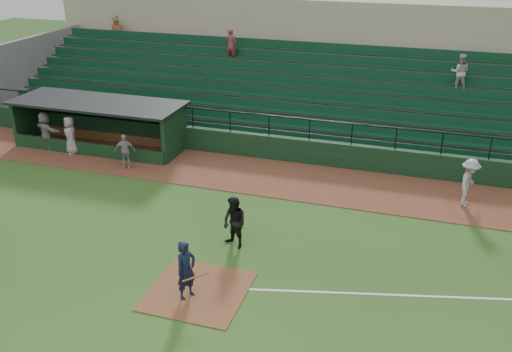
% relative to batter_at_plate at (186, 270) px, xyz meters
% --- Properties ---
extents(ground, '(90.00, 90.00, 0.00)m').
position_rel_batter_at_plate_xyz_m(ground, '(0.19, 1.36, -0.98)').
color(ground, '#2C521A').
rests_on(ground, ground).
extents(warning_track, '(40.00, 4.00, 0.03)m').
position_rel_batter_at_plate_xyz_m(warning_track, '(0.19, 9.36, -0.96)').
color(warning_track, brown).
rests_on(warning_track, ground).
extents(home_plate_dirt, '(3.00, 3.00, 0.03)m').
position_rel_batter_at_plate_xyz_m(home_plate_dirt, '(0.19, 0.36, -0.96)').
color(home_plate_dirt, brown).
rests_on(home_plate_dirt, ground).
extents(foul_line, '(17.49, 4.44, 0.01)m').
position_rel_batter_at_plate_xyz_m(foul_line, '(8.19, 2.56, -0.97)').
color(foul_line, white).
rests_on(foul_line, ground).
extents(stadium_structure, '(38.00, 13.08, 6.40)m').
position_rel_batter_at_plate_xyz_m(stadium_structure, '(0.19, 17.82, 1.33)').
color(stadium_structure, black).
rests_on(stadium_structure, ground).
extents(dugout, '(8.90, 3.20, 2.42)m').
position_rel_batter_at_plate_xyz_m(dugout, '(-9.56, 10.92, 0.36)').
color(dugout, black).
rests_on(dugout, ground).
extents(batter_at_plate, '(1.16, 0.84, 1.95)m').
position_rel_batter_at_plate_xyz_m(batter_at_plate, '(0.00, 0.00, 0.00)').
color(batter_at_plate, black).
rests_on(batter_at_plate, ground).
extents(umpire, '(1.16, 1.06, 1.92)m').
position_rel_batter_at_plate_xyz_m(umpire, '(0.39, 3.25, -0.01)').
color(umpire, black).
rests_on(umpire, ground).
extents(runner, '(1.05, 1.44, 2.01)m').
position_rel_batter_at_plate_xyz_m(runner, '(8.33, 9.13, 0.06)').
color(runner, '#A8A29D').
rests_on(runner, warning_track).
extents(dugout_player_a, '(1.05, 0.75, 1.66)m').
position_rel_batter_at_plate_xyz_m(dugout_player_a, '(-6.92, 8.35, -0.12)').
color(dugout_player_a, '#A19B97').
rests_on(dugout_player_a, warning_track).
extents(dugout_player_b, '(1.10, 1.09, 1.93)m').
position_rel_batter_at_plate_xyz_m(dugout_player_b, '(-10.40, 9.13, 0.02)').
color(dugout_player_b, '#A19B97').
rests_on(dugout_player_b, warning_track).
extents(dugout_player_c, '(1.92, 1.18, 1.98)m').
position_rel_batter_at_plate_xyz_m(dugout_player_c, '(-11.95, 9.27, 0.04)').
color(dugout_player_c, gray).
rests_on(dugout_player_c, warning_track).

